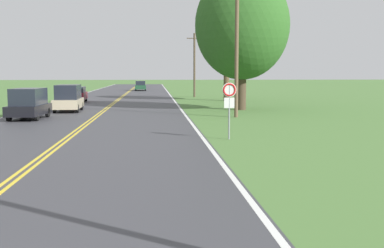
{
  "coord_description": "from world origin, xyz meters",
  "views": [
    {
      "loc": [
        3.73,
        -2.51,
        2.81
      ],
      "look_at": [
        4.98,
        13.14,
        1.15
      ],
      "focal_mm": 45.0,
      "sensor_mm": 36.0,
      "label": 1
    }
  ],
  "objects_px": {
    "car_dark_green_sedan_receding": "(140,86)",
    "traffic_sign": "(229,97)",
    "car_black_van_approaching": "(29,103)",
    "car_maroon_hatchback_mid_far": "(76,94)",
    "tree_mid_treeline": "(242,26)",
    "car_champagne_van_mid_near": "(68,98)",
    "tree_left_verge": "(227,34)"
  },
  "relations": [
    {
      "from": "car_dark_green_sedan_receding",
      "to": "traffic_sign",
      "type": "bearing_deg",
      "value": 3.7
    },
    {
      "from": "car_black_van_approaching",
      "to": "car_maroon_hatchback_mid_far",
      "type": "height_order",
      "value": "car_black_van_approaching"
    },
    {
      "from": "tree_mid_treeline",
      "to": "car_black_van_approaching",
      "type": "relative_size",
      "value": 2.61
    },
    {
      "from": "car_champagne_van_mid_near",
      "to": "car_maroon_hatchback_mid_far",
      "type": "relative_size",
      "value": 1.06
    },
    {
      "from": "tree_mid_treeline",
      "to": "car_black_van_approaching",
      "type": "xyz_separation_m",
      "value": [
        -14.35,
        -6.48,
        -5.43
      ]
    },
    {
      "from": "car_maroon_hatchback_mid_far",
      "to": "traffic_sign",
      "type": "bearing_deg",
      "value": -160.85
    },
    {
      "from": "tree_left_verge",
      "to": "tree_mid_treeline",
      "type": "bearing_deg",
      "value": -93.27
    },
    {
      "from": "tree_left_verge",
      "to": "car_black_van_approaching",
      "type": "distance_m",
      "value": 24.75
    },
    {
      "from": "tree_mid_treeline",
      "to": "car_champagne_van_mid_near",
      "type": "bearing_deg",
      "value": -177.17
    },
    {
      "from": "traffic_sign",
      "to": "car_black_van_approaching",
      "type": "xyz_separation_m",
      "value": [
        -10.81,
        9.94,
        -0.85
      ]
    },
    {
      "from": "tree_mid_treeline",
      "to": "tree_left_verge",
      "type": "bearing_deg",
      "value": 86.73
    },
    {
      "from": "car_maroon_hatchback_mid_far",
      "to": "car_dark_green_sedan_receding",
      "type": "bearing_deg",
      "value": -12.29
    },
    {
      "from": "car_champagne_van_mid_near",
      "to": "car_maroon_hatchback_mid_far",
      "type": "bearing_deg",
      "value": 4.51
    },
    {
      "from": "traffic_sign",
      "to": "car_black_van_approaching",
      "type": "height_order",
      "value": "traffic_sign"
    },
    {
      "from": "tree_left_verge",
      "to": "car_dark_green_sedan_receding",
      "type": "xyz_separation_m",
      "value": [
        -9.53,
        29.23,
        -5.94
      ]
    },
    {
      "from": "car_maroon_hatchback_mid_far",
      "to": "car_dark_green_sedan_receding",
      "type": "height_order",
      "value": "car_dark_green_sedan_receding"
    },
    {
      "from": "traffic_sign",
      "to": "tree_mid_treeline",
      "type": "distance_m",
      "value": 17.41
    },
    {
      "from": "traffic_sign",
      "to": "car_champagne_van_mid_near",
      "type": "bearing_deg",
      "value": 120.87
    },
    {
      "from": "traffic_sign",
      "to": "car_dark_green_sedan_receding",
      "type": "distance_m",
      "value": 58.21
    },
    {
      "from": "car_champagne_van_mid_near",
      "to": "car_maroon_hatchback_mid_far",
      "type": "distance_m",
      "value": 11.5
    },
    {
      "from": "tree_mid_treeline",
      "to": "car_maroon_hatchback_mid_far",
      "type": "relative_size",
      "value": 2.59
    },
    {
      "from": "traffic_sign",
      "to": "car_black_van_approaching",
      "type": "bearing_deg",
      "value": 137.4
    },
    {
      "from": "traffic_sign",
      "to": "car_dark_green_sedan_receding",
      "type": "height_order",
      "value": "traffic_sign"
    },
    {
      "from": "car_black_van_approaching",
      "to": "tree_left_verge",
      "type": "bearing_deg",
      "value": -36.07
    },
    {
      "from": "traffic_sign",
      "to": "car_champagne_van_mid_near",
      "type": "relative_size",
      "value": 0.56
    },
    {
      "from": "tree_left_verge",
      "to": "car_dark_green_sedan_receding",
      "type": "height_order",
      "value": "tree_left_verge"
    },
    {
      "from": "car_champagne_van_mid_near",
      "to": "traffic_sign",
      "type": "bearing_deg",
      "value": -150.92
    },
    {
      "from": "car_black_van_approaching",
      "to": "car_champagne_van_mid_near",
      "type": "xyz_separation_m",
      "value": [
        1.38,
        5.84,
        0.03
      ]
    },
    {
      "from": "car_champagne_van_mid_near",
      "to": "car_dark_green_sedan_receding",
      "type": "relative_size",
      "value": 0.93
    },
    {
      "from": "car_maroon_hatchback_mid_far",
      "to": "car_dark_green_sedan_receding",
      "type": "distance_m",
      "value": 31.22
    },
    {
      "from": "tree_mid_treeline",
      "to": "car_black_van_approaching",
      "type": "bearing_deg",
      "value": -155.69
    },
    {
      "from": "car_black_van_approaching",
      "to": "car_champagne_van_mid_near",
      "type": "relative_size",
      "value": 0.93
    }
  ]
}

